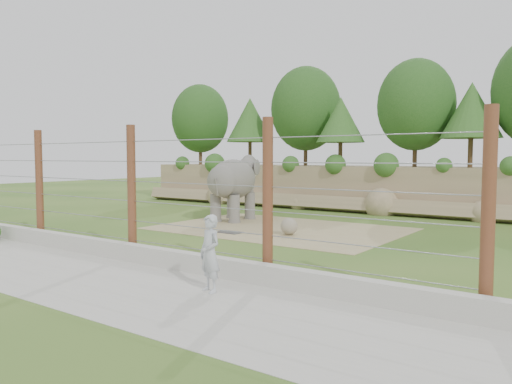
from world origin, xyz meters
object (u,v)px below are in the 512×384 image
Objects in this scene: elephant at (233,189)px; barrier_fence at (132,191)px; stone_ball at (289,226)px; zookeeper at (210,253)px.

barrier_fence is (2.81, -8.55, 0.47)m from elephant.
stone_ball is 8.48m from zookeeper.
barrier_fence is at bearing -82.06° from elephant.
barrier_fence is (-1.76, -6.24, 1.65)m from stone_ball.
stone_ball is (4.57, -2.31, -1.18)m from elephant.
zookeeper is (7.43, -10.28, -0.65)m from elephant.
stone_ball is at bearing 74.24° from barrier_fence.
stone_ball is 0.38× the size of zookeeper.
elephant is 5.68× the size of stone_ball.
elephant reaches higher than stone_ball.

